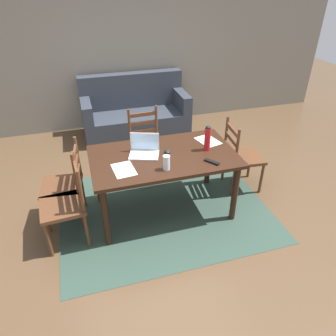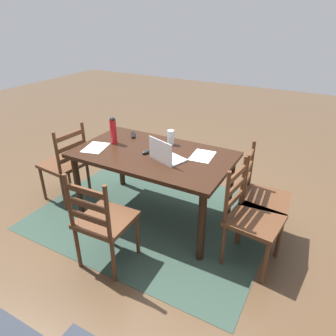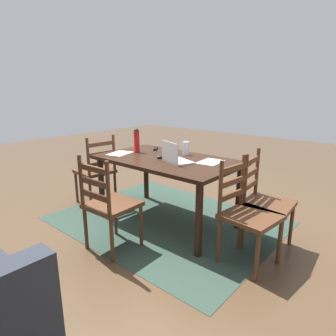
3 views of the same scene
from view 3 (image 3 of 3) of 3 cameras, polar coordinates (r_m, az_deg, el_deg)
The scene contains 14 objects.
ground_plane at distance 3.57m, azimuth -0.24°, elevation -10.19°, with size 14.00×14.00×0.00m, color brown.
area_rug at distance 3.56m, azimuth -0.24°, elevation -10.15°, with size 2.48×1.95×0.01m, color #2D4238.
dining_table at distance 3.33m, azimuth -0.25°, elevation 0.33°, with size 1.61×0.94×0.77m.
chair_right_far at distance 4.05m, azimuth -13.83°, elevation -0.52°, with size 0.48×0.48×0.95m.
chair_left_far at distance 2.69m, azimuth 15.17°, elevation -8.66°, with size 0.49×0.49×0.95m.
chair_far_head at distance 2.85m, azimuth -11.41°, elevation -7.06°, with size 0.46×0.46×0.95m.
chair_left_near at distance 3.01m, azimuth 18.24°, elevation -6.36°, with size 0.47×0.47×0.95m.
laptop at distance 3.11m, azimuth 1.32°, elevation 2.11°, with size 0.38×0.31×0.23m.
water_bottle at distance 3.64m, azimuth -6.13°, elevation 5.47°, with size 0.07×0.07×0.30m.
drinking_glass at distance 3.48m, azimuth 3.48°, elevation 3.86°, with size 0.07×0.07×0.16m, color silver.
computer_mouse at distance 3.32m, azimuth -1.49°, elevation 2.21°, with size 0.06×0.10×0.03m, color black.
tv_remote at distance 3.82m, azimuth -2.42°, elevation 3.81°, with size 0.04×0.17×0.02m, color black.
paper_stack_left at distance 3.17m, azimuth 8.27°, elevation 1.19°, with size 0.21×0.30×0.00m, color white.
paper_stack_right at distance 3.61m, azimuth -9.39°, elevation 2.84°, with size 0.21×0.30×0.00m, color white.
Camera 3 is at (-2.11, 2.44, 1.52)m, focal length 31.23 mm.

